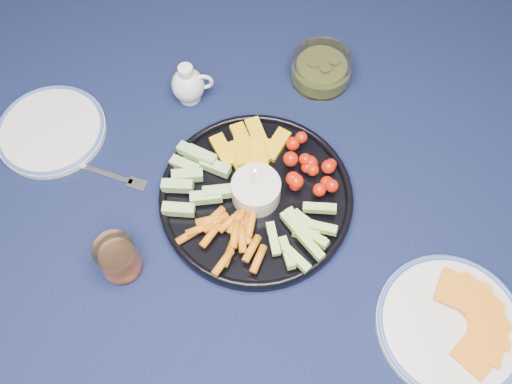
# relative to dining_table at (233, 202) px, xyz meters

# --- Properties ---
(dining_table) EXTENTS (1.67, 1.07, 0.75)m
(dining_table) POSITION_rel_dining_table_xyz_m (0.00, 0.00, 0.00)
(dining_table) COLOR #52321B
(dining_table) RESTS_ON ground
(crudite_platter) EXTENTS (0.33, 0.33, 0.11)m
(crudite_platter) POSITION_rel_dining_table_xyz_m (0.05, -0.04, 0.11)
(crudite_platter) COLOR black
(crudite_platter) RESTS_ON dining_table
(creamer_pitcher) EXTENTS (0.08, 0.06, 0.09)m
(creamer_pitcher) POSITION_rel_dining_table_xyz_m (-0.10, 0.17, 0.12)
(creamer_pitcher) COLOR white
(creamer_pitcher) RESTS_ON dining_table
(pickle_bowl) EXTENTS (0.12, 0.12, 0.05)m
(pickle_bowl) POSITION_rel_dining_table_xyz_m (0.15, 0.24, 0.11)
(pickle_bowl) COLOR silver
(pickle_bowl) RESTS_ON dining_table
(cheese_plate) EXTENTS (0.23, 0.23, 0.03)m
(cheese_plate) POSITION_rel_dining_table_xyz_m (0.37, -0.23, 0.10)
(cheese_plate) COLOR silver
(cheese_plate) RESTS_ON dining_table
(juice_tumbler) EXTENTS (0.07, 0.07, 0.08)m
(juice_tumbler) POSITION_rel_dining_table_xyz_m (-0.16, -0.18, 0.12)
(juice_tumbler) COLOR silver
(juice_tumbler) RESTS_ON dining_table
(fork_left) EXTENTS (0.16, 0.05, 0.00)m
(fork_left) POSITION_rel_dining_table_xyz_m (-0.21, -0.01, 0.09)
(fork_left) COLOR silver
(fork_left) RESTS_ON dining_table
(fork_right) EXTENTS (0.17, 0.11, 0.00)m
(fork_right) POSITION_rel_dining_table_xyz_m (0.36, -0.28, 0.09)
(fork_right) COLOR silver
(fork_right) RESTS_ON dining_table
(side_plate_extra) EXTENTS (0.20, 0.20, 0.02)m
(side_plate_extra) POSITION_rel_dining_table_xyz_m (-0.34, 0.07, 0.10)
(side_plate_extra) COLOR silver
(side_plate_extra) RESTS_ON dining_table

